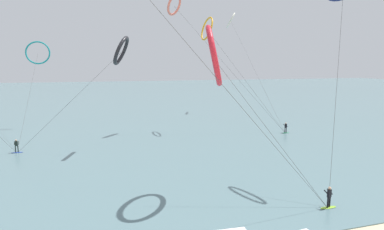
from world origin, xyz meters
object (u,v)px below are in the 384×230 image
(surfer_emerald, at_px, (286,128))
(kite_coral, at_px, (174,5))
(surfer_lime, at_px, (329,199))
(kite_crimson, at_px, (214,56))
(kite_ivory, at_px, (231,20))
(kite_teal, at_px, (38,53))
(surfer_cobalt, at_px, (17,147))
(kite_amber, at_px, (207,29))
(kite_charcoal, at_px, (121,51))

(surfer_emerald, relative_size, kite_coral, 0.08)
(surfer_lime, height_order, kite_crimson, kite_crimson)
(kite_coral, height_order, kite_ivory, kite_ivory)
(kite_crimson, height_order, kite_ivory, kite_ivory)
(kite_teal, bearing_deg, surfer_cobalt, -90.54)
(kite_amber, bearing_deg, surfer_lime, -5.27)
(surfer_lime, relative_size, kite_crimson, 0.12)
(kite_charcoal, distance_m, kite_amber, 17.86)
(surfer_emerald, distance_m, kite_teal, 43.68)
(kite_teal, xyz_separation_m, kite_ivory, (39.86, 9.53, 8.11))
(surfer_lime, relative_size, surfer_cobalt, 1.00)
(surfer_lime, xyz_separation_m, kite_ivory, (13.55, 51.14, 20.27))
(kite_teal, bearing_deg, surfer_emerald, -23.14)
(kite_crimson, distance_m, kite_teal, 40.96)
(kite_crimson, height_order, kite_amber, kite_amber)
(kite_coral, bearing_deg, kite_amber, 121.71)
(kite_crimson, height_order, kite_teal, kite_teal)
(surfer_lime, xyz_separation_m, surfer_emerald, (12.04, 24.62, 0.00))
(kite_charcoal, bearing_deg, kite_ivory, 153.14)
(kite_teal, bearing_deg, kite_crimson, -62.01)
(surfer_cobalt, xyz_separation_m, kite_teal, (0.40, 17.61, 12.16))
(surfer_emerald, height_order, surfer_cobalt, same)
(surfer_cobalt, height_order, kite_teal, kite_teal)
(kite_crimson, bearing_deg, surfer_emerald, -25.56)
(surfer_emerald, xyz_separation_m, kite_crimson, (-19.62, -19.41, 10.84))
(kite_crimson, xyz_separation_m, kite_amber, (8.39, 25.99, 5.08))
(surfer_cobalt, relative_size, kite_teal, 0.09)
(surfer_cobalt, height_order, kite_crimson, kite_crimson)
(surfer_cobalt, xyz_separation_m, kite_amber, (27.53, 7.20, 15.92))
(kite_crimson, bearing_deg, kite_coral, 12.94)
(surfer_lime, distance_m, kite_teal, 50.71)
(surfer_lime, height_order, kite_charcoal, kite_charcoal)
(kite_charcoal, xyz_separation_m, kite_amber, (14.50, 9.59, 4.07))
(surfer_lime, relative_size, surfer_emerald, 1.00)
(surfer_lime, relative_size, kite_ivory, 0.06)
(surfer_cobalt, relative_size, kite_charcoal, 0.12)
(kite_amber, bearing_deg, kite_crimson, -21.67)
(surfer_emerald, xyz_separation_m, kite_amber, (-11.23, 6.58, 15.92))
(kite_coral, relative_size, kite_ivory, 0.77)
(surfer_lime, bearing_deg, kite_teal, -77.63)
(kite_crimson, distance_m, kite_charcoal, 17.52)
(surfer_lime, xyz_separation_m, kite_amber, (0.81, 31.20, 15.92))
(surfer_lime, height_order, surfer_cobalt, same)
(kite_teal, relative_size, kite_amber, 0.97)
(surfer_emerald, distance_m, kite_ivory, 33.41)
(kite_crimson, relative_size, kite_ivory, 0.49)
(kite_charcoal, height_order, kite_teal, kite_teal)
(kite_charcoal, bearing_deg, surfer_lime, 48.19)
(surfer_lime, distance_m, kite_crimson, 14.21)
(surfer_emerald, relative_size, kite_charcoal, 0.12)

